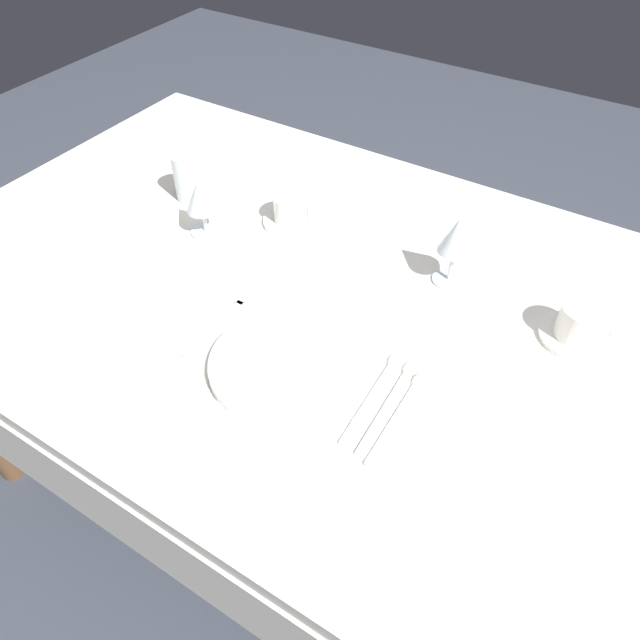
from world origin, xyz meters
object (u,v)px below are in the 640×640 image
fork_outer (222,320)px  spoon_tea (405,405)px  wine_glass_left (201,197)px  wine_glass_centre (457,238)px  spoon_dessert (395,394)px  spoon_soup (380,385)px  dinner_plate (284,364)px  coffee_cup_right (581,322)px  drink_tumbler (188,180)px  coffee_cup_left (292,208)px

fork_outer → spoon_tea: bearing=0.3°
fork_outer → wine_glass_left: bearing=135.6°
wine_glass_centre → spoon_dessert: bearing=-82.5°
spoon_soup → wine_glass_centre: wine_glass_centre is taller
dinner_plate → spoon_soup: bearing=17.9°
wine_glass_centre → wine_glass_left: (-0.53, -0.14, -0.02)m
spoon_tea → wine_glass_centre: wine_glass_centre is taller
coffee_cup_right → dinner_plate: bearing=-140.3°
spoon_dessert → wine_glass_centre: bearing=97.5°
spoon_soup → coffee_cup_right: size_ratio=2.22×
spoon_tea → wine_glass_left: size_ratio=1.57×
fork_outer → coffee_cup_right: bearing=28.1°
drink_tumbler → fork_outer: bearing=-41.7°
wine_glass_centre → drink_tumbler: size_ratio=1.36×
fork_outer → coffee_cup_left: bearing=101.0°
wine_glass_left → fork_outer: bearing=-44.4°
fork_outer → spoon_tea: 0.39m
wine_glass_centre → drink_tumbler: (-0.66, -0.05, -0.06)m
spoon_soup → drink_tumbler: size_ratio=1.98×
fork_outer → dinner_plate: bearing=-11.5°
dinner_plate → spoon_tea: (0.22, 0.04, -0.01)m
spoon_soup → spoon_tea: (0.06, -0.02, -0.00)m
dinner_plate → coffee_cup_left: bearing=122.1°
wine_glass_left → spoon_tea: bearing=-18.7°
fork_outer → coffee_cup_left: (-0.07, 0.34, 0.04)m
fork_outer → spoon_dessert: size_ratio=0.90×
spoon_soup → coffee_cup_left: coffee_cup_left is taller
wine_glass_left → drink_tumbler: 0.16m
spoon_dessert → wine_glass_left: size_ratio=1.64×
spoon_soup → wine_glass_centre: size_ratio=1.46×
spoon_soup → spoon_tea: size_ratio=1.04×
wine_glass_centre → wine_glass_left: 0.55m
coffee_cup_right → wine_glass_left: size_ratio=0.74×
spoon_tea → drink_tumbler: drink_tumbler is taller
spoon_soup → wine_glass_centre: bearing=92.1°
coffee_cup_left → spoon_dessert: bearing=-37.1°
spoon_tea → wine_glass_left: (-0.60, 0.20, 0.09)m
dinner_plate → spoon_dessert: dinner_plate is taller
fork_outer → coffee_cup_left: 0.35m
fork_outer → spoon_tea: size_ratio=0.93×
spoon_tea → wine_glass_centre: size_ratio=1.40×
coffee_cup_right → drink_tumbler: size_ratio=0.89×
wine_glass_left → drink_tumbler: bearing=143.4°
drink_tumbler → spoon_soup: bearing=-22.6°
dinner_plate → fork_outer: bearing=168.5°
spoon_soup → wine_glass_left: (-0.55, 0.19, 0.09)m
dinner_plate → wine_glass_left: 0.46m
drink_tumbler → dinner_plate: bearing=-33.4°
wine_glass_left → spoon_soup: bearing=-18.9°
dinner_plate → coffee_cup_right: 0.55m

